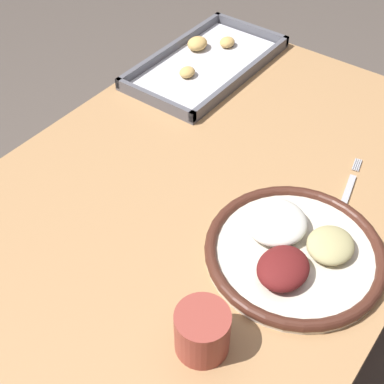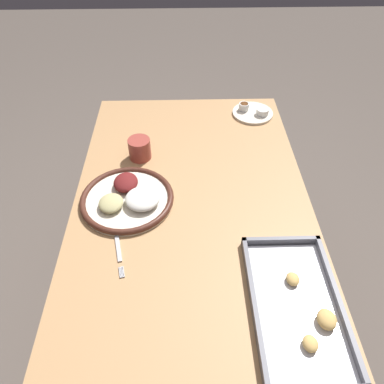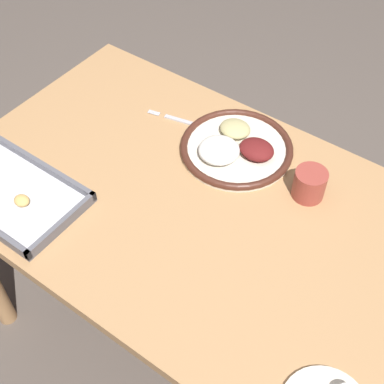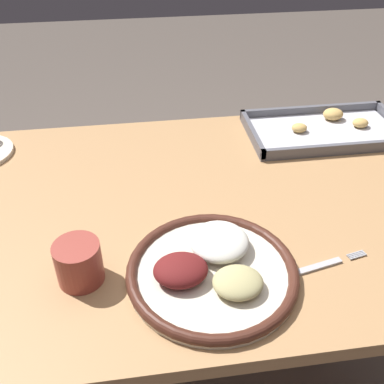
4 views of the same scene
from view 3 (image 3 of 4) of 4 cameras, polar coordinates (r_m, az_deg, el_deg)
name	(u,v)px [view 3 (image 3 of 4)]	position (r m, az deg, el deg)	size (l,w,h in m)	color
ground_plane	(193,334)	(1.90, 0.06, -14.89)	(8.00, 8.00, 0.00)	#564C44
dining_table	(193,227)	(1.38, 0.08, -3.80)	(1.23, 0.76, 0.72)	#AD7F51
dinner_plate	(236,147)	(1.41, 4.70, 4.77)	(0.30, 0.30, 0.05)	beige
fork	(184,121)	(1.50, -0.87, 7.53)	(0.20, 0.06, 0.00)	#B2B2B7
baking_tray	(3,189)	(1.39, -19.55, 0.30)	(0.41, 0.22, 0.04)	#595960
drinking_cup	(309,184)	(1.32, 12.42, 0.84)	(0.08, 0.08, 0.08)	#993D33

